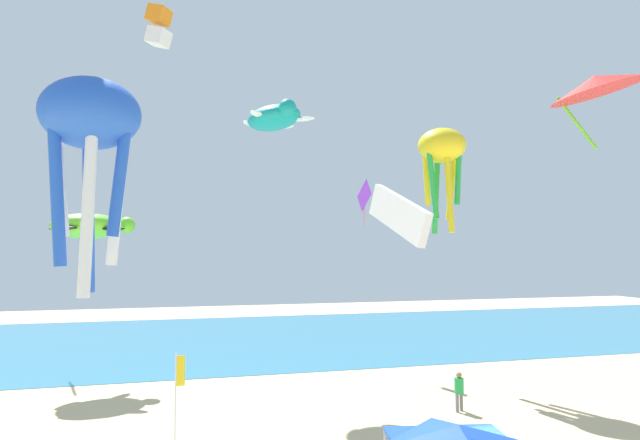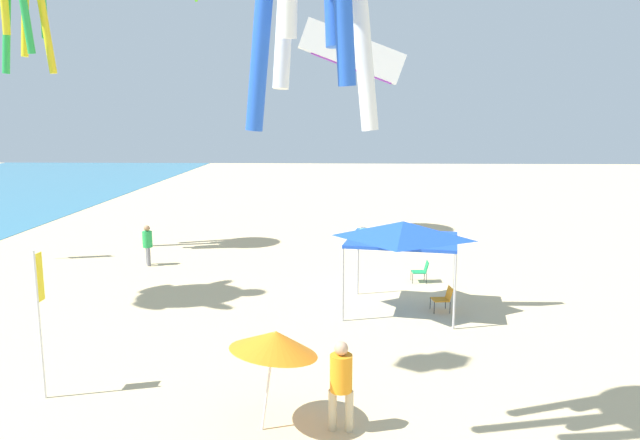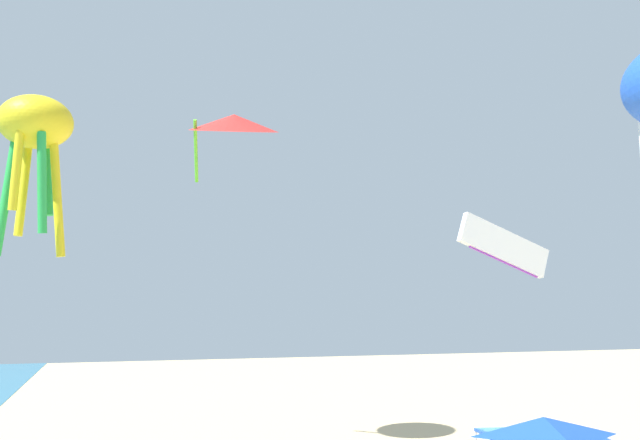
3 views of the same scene
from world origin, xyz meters
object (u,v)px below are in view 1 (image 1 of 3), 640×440
Objects in this scene: banner_flag at (177,391)px; kite_box_orange at (159,26)px; person_watching_sky at (459,388)px; kite_octopus_blue at (90,125)px; kite_octopus_yellow at (442,151)px; kite_diamond_purple at (364,197)px; canopy_tent at (458,439)px; kite_turtle_teal at (275,118)px; kite_delta_red at (596,84)px; kite_parafoil_white at (398,214)px; kite_diamond_pink at (61,151)px; kite_turtle_lime at (89,226)px.

banner_flag is 1.91× the size of kite_box_orange.
kite_octopus_blue is (-14.55, -7.76, 9.36)m from person_watching_sky.
banner_flag is 19.50m from kite_octopus_yellow.
kite_box_orange is at bearing -49.59° from kite_diamond_purple.
kite_turtle_teal is (-1.45, 17.64, 11.99)m from canopy_tent.
kite_octopus_blue reaches higher than canopy_tent.
kite_octopus_blue is (-20.31, -5.44, -4.29)m from kite_delta_red.
kite_parafoil_white is (0.64, -15.94, -6.43)m from kite_turtle_teal.
kite_diamond_pink is 0.65× the size of kite_octopus_yellow.
canopy_tent is 2.27× the size of person_watching_sky.
person_watching_sky is 15.00m from kite_delta_red.
kite_delta_red is at bearing -2.49° from banner_flag.
kite_turtle_lime is at bearing 111.70° from banner_flag.
kite_diamond_purple is (11.61, 12.29, 8.58)m from banner_flag.
canopy_tent is 1.31× the size of kite_diamond_purple.
kite_delta_red is 0.89× the size of kite_octopus_blue.
kite_diamond_pink reaches higher than kite_parafoil_white.
kite_turtle_lime is (-4.88, 12.27, 6.50)m from banner_flag.
canopy_tent is 23.06m from kite_diamond_purple.
kite_diamond_pink is 0.80× the size of kite_turtle_lime.
kite_delta_red is (5.76, -2.32, 13.65)m from person_watching_sky.
kite_octopus_yellow reaches higher than kite_parafoil_white.
kite_delta_red reaches higher than kite_turtle_teal.
kite_diamond_pink is at bearing 124.71° from kite_octopus_blue.
banner_flag is at bearing -84.75° from kite_turtle_lime.
kite_parafoil_white is at bearing -13.88° from kite_diamond_purple.
kite_diamond_purple reaches higher than kite_turtle_lime.
kite_turtle_lime is (-17.17, 10.73, 7.55)m from person_watching_sky.
person_watching_sky is at bearing 138.24° from kite_parafoil_white.
kite_delta_red is 2.71× the size of kite_box_orange.
kite_octopus_yellow is at bearing -131.51° from kite_diamond_pink.
person_watching_sky is 30.45m from kite_diamond_pink.
banner_flag is 1.14× the size of kite_diamond_purple.
kite_parafoil_white is 15.21m from kite_delta_red.
kite_parafoil_white is at bearing 16.80° from kite_octopus_blue.
kite_octopus_blue reaches higher than person_watching_sky.
kite_turtle_lime reaches higher than kite_parafoil_white.
kite_diamond_pink is 0.71× the size of kite_octopus_blue.
banner_flag is 0.57× the size of kite_octopus_yellow.
kite_diamond_purple is (6.48, 3.39, -3.97)m from kite_turtle_teal.
banner_flag is at bearing -127.16° from kite_box_orange.
kite_delta_red is (12.91, -9.69, 0.04)m from kite_turtle_teal.
kite_box_orange reaches higher than kite_turtle_lime.
canopy_tent is at bearing -5.73° from kite_turtle_teal.
kite_box_orange reaches higher than kite_octopus_yellow.
kite_diamond_pink is 0.85× the size of kite_turtle_teal.
kite_box_orange is (-6.73, 9.69, 8.49)m from kite_parafoil_white.
kite_diamond_pink reaches higher than kite_delta_red.
canopy_tent is at bearing 6.72° from kite_octopus_blue.
kite_box_orange is (-18.99, 3.44, 2.01)m from kite_delta_red.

